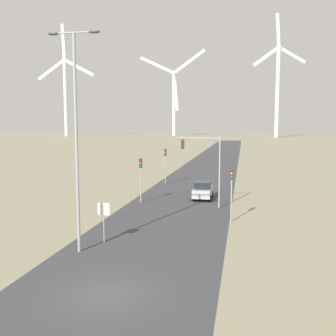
{
  "coord_description": "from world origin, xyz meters",
  "views": [
    {
      "loc": [
        5.95,
        -16.35,
        7.73
      ],
      "look_at": [
        0.0,
        14.6,
        4.17
      ],
      "focal_mm": 42.0,
      "sensor_mm": 36.0,
      "label": 1
    }
  ],
  "objects_px": {
    "traffic_light_post_mid_left": "(165,158)",
    "car_approaching": "(203,190)",
    "stop_sign_near": "(104,215)",
    "wind_turbine_far_left": "(65,89)",
    "traffic_light_post_near_left": "(141,171)",
    "streetlamp": "(76,122)",
    "traffic_light_mast_overhead": "(205,157)",
    "traffic_light_post_near_right": "(232,182)",
    "wind_turbine_center": "(278,83)",
    "wind_turbine_left": "(174,95)"
  },
  "relations": [
    {
      "from": "traffic_light_post_near_right",
      "to": "car_approaching",
      "type": "distance_m",
      "value": 9.95
    },
    {
      "from": "traffic_light_post_near_right",
      "to": "wind_turbine_left",
      "type": "height_order",
      "value": "wind_turbine_left"
    },
    {
      "from": "traffic_light_post_near_left",
      "to": "traffic_light_mast_overhead",
      "type": "relative_size",
      "value": 0.66
    },
    {
      "from": "stop_sign_near",
      "to": "wind_turbine_center",
      "type": "relative_size",
      "value": 0.04
    },
    {
      "from": "traffic_light_post_near_left",
      "to": "car_approaching",
      "type": "relative_size",
      "value": 1.06
    },
    {
      "from": "wind_turbine_far_left",
      "to": "traffic_light_post_mid_left",
      "type": "bearing_deg",
      "value": -61.23
    },
    {
      "from": "streetlamp",
      "to": "traffic_light_post_mid_left",
      "type": "distance_m",
      "value": 28.08
    },
    {
      "from": "traffic_light_mast_overhead",
      "to": "traffic_light_post_near_left",
      "type": "bearing_deg",
      "value": 171.42
    },
    {
      "from": "traffic_light_post_near_right",
      "to": "wind_turbine_left",
      "type": "relative_size",
      "value": 0.08
    },
    {
      "from": "traffic_light_mast_overhead",
      "to": "wind_turbine_center",
      "type": "bearing_deg",
      "value": 83.66
    },
    {
      "from": "traffic_light_post_mid_left",
      "to": "wind_turbine_left",
      "type": "bearing_deg",
      "value": 99.71
    },
    {
      "from": "wind_turbine_left",
      "to": "streetlamp",
      "type": "bearing_deg",
      "value": -81.38
    },
    {
      "from": "streetlamp",
      "to": "wind_turbine_far_left",
      "type": "bearing_deg",
      "value": 115.47
    },
    {
      "from": "stop_sign_near",
      "to": "traffic_light_post_near_right",
      "type": "distance_m",
      "value": 10.71
    },
    {
      "from": "traffic_light_post_near_left",
      "to": "car_approaching",
      "type": "bearing_deg",
      "value": 28.82
    },
    {
      "from": "stop_sign_near",
      "to": "traffic_light_post_mid_left",
      "type": "relative_size",
      "value": 0.58
    },
    {
      "from": "stop_sign_near",
      "to": "traffic_light_post_near_left",
      "type": "xyz_separation_m",
      "value": [
        -0.96,
        13.0,
        1.36
      ]
    },
    {
      "from": "traffic_light_post_mid_left",
      "to": "wind_turbine_left",
      "type": "height_order",
      "value": "wind_turbine_left"
    },
    {
      "from": "traffic_light_mast_overhead",
      "to": "car_approaching",
      "type": "bearing_deg",
      "value": 98.22
    },
    {
      "from": "traffic_light_mast_overhead",
      "to": "wind_turbine_center",
      "type": "distance_m",
      "value": 194.77
    },
    {
      "from": "stop_sign_near",
      "to": "wind_turbine_far_left",
      "type": "xyz_separation_m",
      "value": [
        -99.09,
        204.22,
        27.05
      ]
    },
    {
      "from": "traffic_light_post_near_right",
      "to": "traffic_light_post_mid_left",
      "type": "bearing_deg",
      "value": 115.81
    },
    {
      "from": "traffic_light_post_near_left",
      "to": "traffic_light_mast_overhead",
      "type": "distance_m",
      "value": 6.62
    },
    {
      "from": "streetlamp",
      "to": "stop_sign_near",
      "type": "bearing_deg",
      "value": 68.11
    },
    {
      "from": "traffic_light_post_mid_left",
      "to": "car_approaching",
      "type": "bearing_deg",
      "value": -58.28
    },
    {
      "from": "car_approaching",
      "to": "wind_turbine_far_left",
      "type": "relative_size",
      "value": 0.06
    },
    {
      "from": "streetlamp",
      "to": "stop_sign_near",
      "type": "height_order",
      "value": "streetlamp"
    },
    {
      "from": "wind_turbine_far_left",
      "to": "wind_turbine_center",
      "type": "relative_size",
      "value": 1.0
    },
    {
      "from": "wind_turbine_left",
      "to": "wind_turbine_center",
      "type": "bearing_deg",
      "value": -22.97
    },
    {
      "from": "stop_sign_near",
      "to": "traffic_light_post_mid_left",
      "type": "height_order",
      "value": "traffic_light_post_mid_left"
    },
    {
      "from": "traffic_light_post_near_right",
      "to": "streetlamp",
      "type": "bearing_deg",
      "value": -134.16
    },
    {
      "from": "stop_sign_near",
      "to": "wind_turbine_far_left",
      "type": "bearing_deg",
      "value": 115.88
    },
    {
      "from": "traffic_light_post_near_left",
      "to": "traffic_light_post_near_right",
      "type": "xyz_separation_m",
      "value": [
        8.95,
        -5.99,
        -0.04
      ]
    },
    {
      "from": "streetlamp",
      "to": "traffic_light_mast_overhead",
      "type": "distance_m",
      "value": 15.76
    },
    {
      "from": "traffic_light_post_mid_left",
      "to": "car_approaching",
      "type": "xyz_separation_m",
      "value": [
        5.84,
        -9.45,
        -2.38
      ]
    },
    {
      "from": "traffic_light_post_near_left",
      "to": "traffic_light_post_near_right",
      "type": "distance_m",
      "value": 10.76
    },
    {
      "from": "stop_sign_near",
      "to": "traffic_light_post_near_right",
      "type": "bearing_deg",
      "value": 41.27
    },
    {
      "from": "traffic_light_post_near_left",
      "to": "streetlamp",
      "type": "bearing_deg",
      "value": -89.53
    },
    {
      "from": "traffic_light_post_near_left",
      "to": "traffic_light_mast_overhead",
      "type": "bearing_deg",
      "value": -8.58
    },
    {
      "from": "traffic_light_mast_overhead",
      "to": "wind_turbine_far_left",
      "type": "bearing_deg",
      "value": 118.54
    },
    {
      "from": "wind_turbine_far_left",
      "to": "wind_turbine_left",
      "type": "height_order",
      "value": "wind_turbine_far_left"
    },
    {
      "from": "car_approaching",
      "to": "traffic_light_post_mid_left",
      "type": "bearing_deg",
      "value": 121.72
    },
    {
      "from": "traffic_light_post_mid_left",
      "to": "traffic_light_post_near_right",
      "type": "bearing_deg",
      "value": -64.19
    },
    {
      "from": "stop_sign_near",
      "to": "wind_turbine_left",
      "type": "xyz_separation_m",
      "value": [
        -36.11,
        230.63,
        24.23
      ]
    },
    {
      "from": "stop_sign_near",
      "to": "car_approaching",
      "type": "bearing_deg",
      "value": 73.39
    },
    {
      "from": "traffic_light_post_mid_left",
      "to": "wind_turbine_far_left",
      "type": "bearing_deg",
      "value": 118.77
    },
    {
      "from": "traffic_light_post_near_right",
      "to": "traffic_light_mast_overhead",
      "type": "relative_size",
      "value": 0.65
    },
    {
      "from": "streetlamp",
      "to": "traffic_light_post_near_right",
      "type": "xyz_separation_m",
      "value": [
        8.82,
        9.08,
        -4.7
      ]
    },
    {
      "from": "traffic_light_post_near_right",
      "to": "wind_turbine_far_left",
      "type": "height_order",
      "value": "wind_turbine_far_left"
    },
    {
      "from": "traffic_light_post_mid_left",
      "to": "wind_turbine_center",
      "type": "distance_m",
      "value": 182.45
    }
  ]
}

